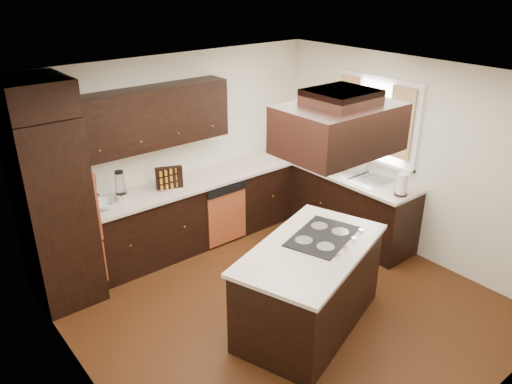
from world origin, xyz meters
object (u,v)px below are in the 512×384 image
at_px(island, 309,288).
at_px(range_hood, 339,128).
at_px(spice_rack, 169,178).
at_px(oven_column, 55,212).

height_order(island, range_hood, range_hood).
bearing_deg(range_hood, island, 119.77).
xyz_separation_m(range_hood, spice_rack, (-0.44, 2.33, -1.10)).
relative_size(oven_column, island, 1.28).
relative_size(oven_column, spice_rack, 6.39).
bearing_deg(range_hood, spice_rack, 100.62).
relative_size(island, range_hood, 1.58).
relative_size(range_hood, spice_rack, 3.17).
distance_m(range_hood, spice_rack, 2.61).
bearing_deg(spice_rack, range_hood, -57.75).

